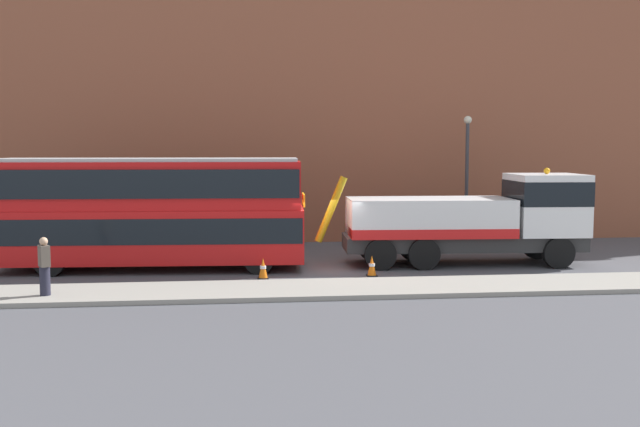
% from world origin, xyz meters
% --- Properties ---
extents(ground_plane, '(120.00, 120.00, 0.00)m').
position_xyz_m(ground_plane, '(0.00, 0.00, 0.00)').
color(ground_plane, '#4C4C51').
extents(near_kerb, '(60.00, 2.80, 0.15)m').
position_xyz_m(near_kerb, '(0.00, -4.20, 0.07)').
color(near_kerb, gray).
rests_on(near_kerb, ground_plane).
extents(building_facade, '(60.00, 1.50, 16.00)m').
position_xyz_m(building_facade, '(0.00, 7.79, 8.07)').
color(building_facade, '#935138').
rests_on(building_facade, ground_plane).
extents(recovery_tow_truck, '(10.20, 3.07, 3.67)m').
position_xyz_m(recovery_tow_truck, '(5.78, 0.29, 1.76)').
color(recovery_tow_truck, '#2D2D2D').
rests_on(recovery_tow_truck, ground_plane).
extents(double_decker_bus, '(11.13, 3.08, 4.06)m').
position_xyz_m(double_decker_bus, '(-6.29, 0.31, 2.23)').
color(double_decker_bus, red).
rests_on(double_decker_bus, ground_plane).
extents(pedestrian_onlooker, '(0.42, 0.48, 1.71)m').
position_xyz_m(pedestrian_onlooker, '(-8.76, -4.58, 0.99)').
color(pedestrian_onlooker, '#232333').
rests_on(pedestrian_onlooker, near_kerb).
extents(traffic_cone_near_bus, '(0.36, 0.36, 0.72)m').
position_xyz_m(traffic_cone_near_bus, '(-2.33, -1.85, 0.34)').
color(traffic_cone_near_bus, orange).
rests_on(traffic_cone_near_bus, ground_plane).
extents(traffic_cone_midway, '(0.36, 0.36, 0.72)m').
position_xyz_m(traffic_cone_midway, '(1.43, -1.78, 0.34)').
color(traffic_cone_midway, orange).
rests_on(traffic_cone_midway, ground_plane).
extents(street_lamp, '(0.36, 0.36, 5.83)m').
position_xyz_m(street_lamp, '(7.12, 5.60, 3.47)').
color(street_lamp, '#38383D').
rests_on(street_lamp, ground_plane).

